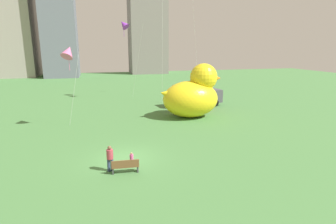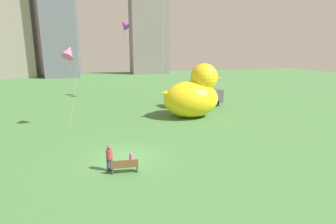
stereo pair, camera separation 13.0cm
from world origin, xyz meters
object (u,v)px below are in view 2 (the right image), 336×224
at_px(person_child, 131,159).
at_px(giant_inflatable_duck, 193,95).
at_px(kite_pink, 69,52).
at_px(kite_purple, 124,24).
at_px(box_truck, 197,95).
at_px(person_adult, 109,157).
at_px(park_bench, 125,166).

xyz_separation_m(person_child, giant_inflatable_duck, (8.37, 11.47, 1.98)).
bearing_deg(kite_pink, giant_inflatable_duck, 5.35).
relative_size(person_child, kite_purple, 0.09).
relative_size(person_child, box_truck, 0.15).
distance_m(person_adult, kite_pink, 12.65).
height_order(person_child, box_truck, box_truck).
distance_m(person_adult, kite_purple, 25.85).
xyz_separation_m(person_adult, box_truck, (12.22, 16.95, 0.53)).
xyz_separation_m(park_bench, kite_pink, (-3.72, 11.13, 6.76)).
distance_m(park_bench, box_truck, 20.87).
bearing_deg(box_truck, kite_purple, 142.01).
bearing_deg(person_child, box_truck, 56.96).
relative_size(park_bench, person_adult, 1.02).
xyz_separation_m(person_adult, person_child, (1.39, 0.30, -0.38)).
xyz_separation_m(person_child, box_truck, (10.83, 16.66, 0.90)).
bearing_deg(giant_inflatable_duck, kite_pink, -174.65).
xyz_separation_m(park_bench, person_child, (0.50, 0.84, 0.07)).
height_order(person_adult, kite_purple, kite_purple).
height_order(park_bench, giant_inflatable_duck, giant_inflatable_duck).
distance_m(park_bench, giant_inflatable_duck, 15.31).
bearing_deg(park_bench, box_truck, 57.06).
relative_size(person_child, giant_inflatable_duck, 0.14).
relative_size(kite_pink, kite_purple, 0.69).
distance_m(box_truck, kite_pink, 17.34).
bearing_deg(box_truck, kite_pink, -157.08).
relative_size(box_truck, kite_purple, 0.57).
height_order(person_child, kite_purple, kite_purple).
relative_size(person_adult, giant_inflatable_duck, 0.23).
distance_m(person_child, giant_inflatable_duck, 14.33).
xyz_separation_m(park_bench, person_adult, (-0.88, 0.54, 0.45)).
height_order(box_truck, kite_purple, kite_purple).
bearing_deg(giant_inflatable_duck, box_truck, 64.58).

